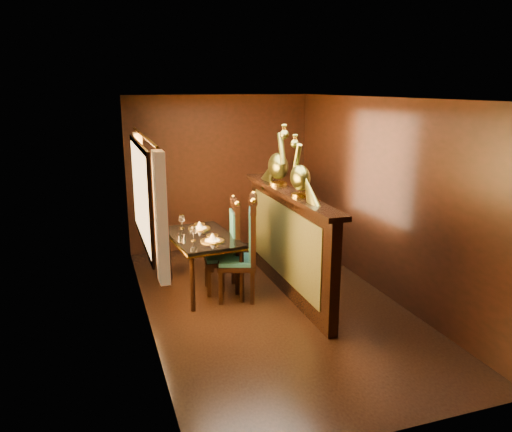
# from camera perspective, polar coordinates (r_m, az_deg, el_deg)

# --- Properties ---
(ground) EXTENTS (5.00, 5.00, 0.00)m
(ground) POSITION_cam_1_polar(r_m,az_deg,el_deg) (6.28, 1.88, -10.12)
(ground) COLOR black
(ground) RESTS_ON ground
(room_shell) EXTENTS (3.04, 5.04, 2.52)m
(room_shell) POSITION_cam_1_polar(r_m,az_deg,el_deg) (5.79, 1.15, 4.20)
(room_shell) COLOR black
(room_shell) RESTS_ON ground
(partition) EXTENTS (0.26, 2.70, 1.36)m
(partition) POSITION_cam_1_polar(r_m,az_deg,el_deg) (6.40, 3.69, -2.84)
(partition) COLOR black
(partition) RESTS_ON ground
(dining_table) EXTENTS (0.89, 1.34, 0.95)m
(dining_table) POSITION_cam_1_polar(r_m,az_deg,el_deg) (6.52, -6.20, -2.83)
(dining_table) COLOR black
(dining_table) RESTS_ON ground
(chair_left) EXTENTS (0.62, 0.63, 1.36)m
(chair_left) POSITION_cam_1_polar(r_m,az_deg,el_deg) (6.23, -1.06, -3.35)
(chair_left) COLOR black
(chair_left) RESTS_ON ground
(chair_right) EXTENTS (0.51, 0.53, 1.25)m
(chair_right) POSITION_cam_1_polar(r_m,az_deg,el_deg) (6.51, -3.03, -3.08)
(chair_right) COLOR black
(chair_right) RESTS_ON ground
(peacock_left) EXTENTS (0.23, 0.61, 0.72)m
(peacock_left) POSITION_cam_1_polar(r_m,az_deg,el_deg) (5.87, 5.10, 5.66)
(peacock_left) COLOR #18492D
(peacock_left) RESTS_ON partition
(peacock_right) EXTENTS (0.26, 0.68, 0.81)m
(peacock_right) POSITION_cam_1_polar(r_m,az_deg,el_deg) (6.53, 2.56, 7.02)
(peacock_right) COLOR #18492D
(peacock_right) RESTS_ON partition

